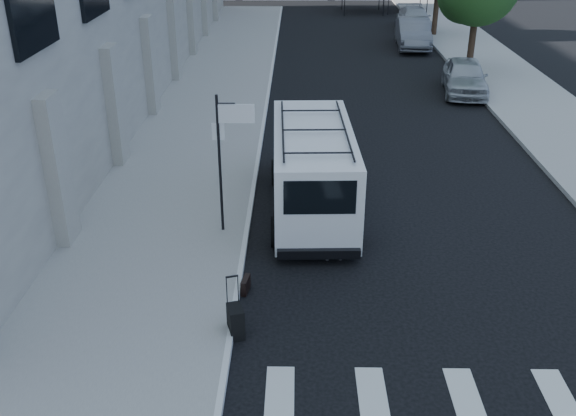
{
  "coord_description": "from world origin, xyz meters",
  "views": [
    {
      "loc": [
        -0.73,
        -11.17,
        7.75
      ],
      "look_at": [
        -0.93,
        2.09,
        1.3
      ],
      "focal_mm": 40.0,
      "sensor_mm": 36.0,
      "label": 1
    }
  ],
  "objects_px": {
    "suitcase": "(236,321)",
    "parked_car_c": "(415,18)",
    "parked_car_a": "(465,76)",
    "parked_car_b": "(413,33)",
    "briefcase": "(246,285)",
    "businessman": "(334,228)",
    "cargo_van": "(312,168)"
  },
  "relations": [
    {
      "from": "briefcase",
      "to": "cargo_van",
      "type": "bearing_deg",
      "value": 79.42
    },
    {
      "from": "cargo_van",
      "to": "suitcase",
      "type": "bearing_deg",
      "value": -107.56
    },
    {
      "from": "businessman",
      "to": "parked_car_b",
      "type": "relative_size",
      "value": 0.34
    },
    {
      "from": "parked_car_b",
      "to": "parked_car_c",
      "type": "distance_m",
      "value": 5.82
    },
    {
      "from": "parked_car_a",
      "to": "suitcase",
      "type": "bearing_deg",
      "value": -108.04
    },
    {
      "from": "parked_car_a",
      "to": "parked_car_b",
      "type": "bearing_deg",
      "value": 102.26
    },
    {
      "from": "suitcase",
      "to": "parked_car_a",
      "type": "distance_m",
      "value": 19.28
    },
    {
      "from": "briefcase",
      "to": "suitcase",
      "type": "bearing_deg",
      "value": -83.22
    },
    {
      "from": "suitcase",
      "to": "cargo_van",
      "type": "height_order",
      "value": "cargo_van"
    },
    {
      "from": "cargo_van",
      "to": "parked_car_c",
      "type": "bearing_deg",
      "value": 73.2
    },
    {
      "from": "briefcase",
      "to": "cargo_van",
      "type": "height_order",
      "value": "cargo_van"
    },
    {
      "from": "parked_car_b",
      "to": "parked_car_c",
      "type": "height_order",
      "value": "parked_car_b"
    },
    {
      "from": "businessman",
      "to": "briefcase",
      "type": "distance_m",
      "value": 2.51
    },
    {
      "from": "businessman",
      "to": "cargo_van",
      "type": "bearing_deg",
      "value": -88.14
    },
    {
      "from": "briefcase",
      "to": "suitcase",
      "type": "xyz_separation_m",
      "value": [
        -0.07,
        -1.55,
        0.16
      ]
    },
    {
      "from": "briefcase",
      "to": "parked_car_b",
      "type": "distance_m",
      "value": 26.38
    },
    {
      "from": "briefcase",
      "to": "cargo_van",
      "type": "distance_m",
      "value": 4.52
    },
    {
      "from": "businessman",
      "to": "briefcase",
      "type": "bearing_deg",
      "value": 28.11
    },
    {
      "from": "businessman",
      "to": "parked_car_b",
      "type": "distance_m",
      "value": 24.49
    },
    {
      "from": "suitcase",
      "to": "cargo_van",
      "type": "bearing_deg",
      "value": 57.58
    },
    {
      "from": "briefcase",
      "to": "parked_car_a",
      "type": "height_order",
      "value": "parked_car_a"
    },
    {
      "from": "suitcase",
      "to": "businessman",
      "type": "bearing_deg",
      "value": 38.63
    },
    {
      "from": "suitcase",
      "to": "parked_car_a",
      "type": "relative_size",
      "value": 0.28
    },
    {
      "from": "businessman",
      "to": "suitcase",
      "type": "xyz_separation_m",
      "value": [
        -2.04,
        -2.96,
        -0.5
      ]
    },
    {
      "from": "briefcase",
      "to": "suitcase",
      "type": "relative_size",
      "value": 0.35
    },
    {
      "from": "suitcase",
      "to": "parked_car_c",
      "type": "xyz_separation_m",
      "value": [
        8.7,
        32.52,
        0.34
      ]
    },
    {
      "from": "parked_car_a",
      "to": "parked_car_b",
      "type": "xyz_separation_m",
      "value": [
        -0.73,
        9.45,
        0.06
      ]
    },
    {
      "from": "businessman",
      "to": "parked_car_a",
      "type": "height_order",
      "value": "businessman"
    },
    {
      "from": "parked_car_b",
      "to": "businessman",
      "type": "bearing_deg",
      "value": -99.5
    },
    {
      "from": "parked_car_b",
      "to": "parked_car_a",
      "type": "bearing_deg",
      "value": -81.76
    },
    {
      "from": "cargo_van",
      "to": "parked_car_b",
      "type": "xyz_separation_m",
      "value": [
        6.1,
        21.12,
        -0.4
      ]
    },
    {
      "from": "briefcase",
      "to": "suitcase",
      "type": "height_order",
      "value": "suitcase"
    }
  ]
}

